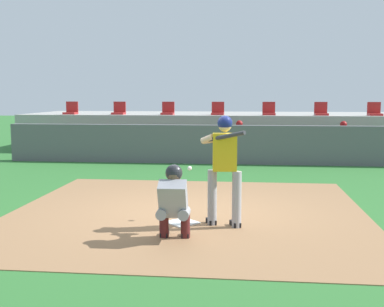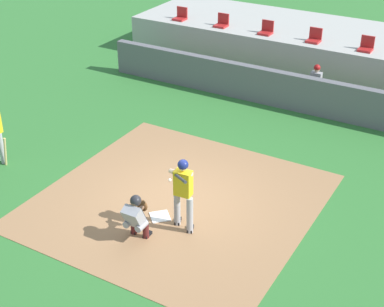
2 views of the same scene
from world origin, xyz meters
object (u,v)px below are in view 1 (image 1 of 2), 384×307
catcher_crouched (173,199)px  stadium_seat_3 (218,111)px  stadium_seat_2 (168,111)px  stadium_seat_5 (321,112)px  dugout_player_0 (239,140)px  home_plate (182,222)px  stadium_seat_4 (269,111)px  batter_at_plate (224,163)px  stadium_seat_1 (119,111)px  dugout_player_1 (344,141)px  stadium_seat_6 (375,112)px  stadium_seat_0 (71,111)px

catcher_crouched → stadium_seat_3: bearing=89.9°
stadium_seat_2 → stadium_seat_5: 5.57m
dugout_player_0 → stadium_seat_3: (-0.82, 2.03, 0.86)m
home_plate → stadium_seat_4: stadium_seat_4 is taller
batter_at_plate → stadium_seat_5: 10.71m
stadium_seat_1 → stadium_seat_2: same height
dugout_player_1 → stadium_seat_4: stadium_seat_4 is taller
dugout_player_0 → stadium_seat_6: (4.75, 2.03, 0.86)m
home_plate → batter_at_plate: batter_at_plate is taller
stadium_seat_2 → stadium_seat_3: (1.86, 0.00, 0.00)m
home_plate → stadium_seat_5: (3.71, 10.18, 1.51)m
batter_at_plate → stadium_seat_0: stadium_seat_0 is taller
batter_at_plate → stadium_seat_3: size_ratio=3.76×
dugout_player_1 → stadium_seat_5: size_ratio=2.71×
stadium_seat_1 → stadium_seat_2: bearing=0.0°
catcher_crouched → stadium_seat_2: bearing=99.5°
stadium_seat_3 → stadium_seat_2: bearing=180.0°
home_plate → stadium_seat_6: size_ratio=0.92×
home_plate → stadium_seat_5: bearing=70.0°
dugout_player_0 → stadium_seat_3: size_ratio=2.71×
catcher_crouched → stadium_seat_2: 11.27m
catcher_crouched → stadium_seat_3: (0.01, 11.08, 0.93)m
batter_at_plate → catcher_crouched: bearing=-130.7°
home_plate → batter_at_plate: 1.23m
stadium_seat_1 → stadium_seat_3: size_ratio=1.00×
catcher_crouched → batter_at_plate: bearing=49.3°
dugout_player_1 → stadium_seat_0: size_ratio=2.71×
stadium_seat_0 → stadium_seat_6: bearing=0.0°
stadium_seat_0 → stadium_seat_4: bearing=0.0°
batter_at_plate → stadium_seat_1: 11.18m
home_plate → dugout_player_0: size_ratio=0.34×
stadium_seat_6 → stadium_seat_1: bearing=180.0°
stadium_seat_1 → stadium_seat_0: bearing=180.0°
stadium_seat_2 → stadium_seat_5: size_ratio=1.00×
home_plate → catcher_crouched: bearing=-90.7°
catcher_crouched → stadium_seat_1: stadium_seat_1 is taller
stadium_seat_0 → dugout_player_1: bearing=-11.8°
catcher_crouched → stadium_seat_6: size_ratio=3.32×
dugout_player_0 → stadium_seat_4: stadium_seat_4 is taller
dugout_player_0 → stadium_seat_5: (2.90, 2.03, 0.86)m
stadium_seat_1 → catcher_crouched: bearing=-71.5°
catcher_crouched → dugout_player_0: bearing=84.8°
dugout_player_1 → stadium_seat_1: 8.16m
batter_at_plate → dugout_player_1: (3.45, 8.23, -0.36)m
home_plate → stadium_seat_3: 10.29m
stadium_seat_0 → batter_at_plate: bearing=-58.6°
home_plate → stadium_seat_2: bearing=100.3°
stadium_seat_1 → stadium_seat_4: size_ratio=1.00×
batter_at_plate → stadium_seat_6: (4.88, 10.27, 0.50)m
dugout_player_0 → stadium_seat_1: bearing=155.8°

